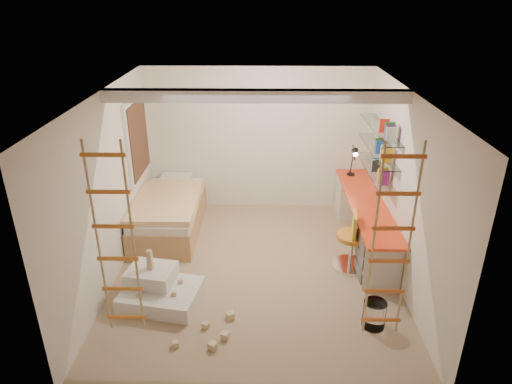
{
  "coord_description": "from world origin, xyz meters",
  "views": [
    {
      "loc": [
        0.09,
        -5.61,
        3.81
      ],
      "look_at": [
        0.0,
        0.3,
        1.15
      ],
      "focal_mm": 32.0,
      "sensor_mm": 36.0,
      "label": 1
    }
  ],
  "objects_px": {
    "play_platform": "(159,289)",
    "desk": "(364,221)",
    "swivel_chair": "(352,248)",
    "bed": "(169,213)"
  },
  "relations": [
    {
      "from": "play_platform",
      "to": "desk",
      "type": "bearing_deg",
      "value": 27.25
    },
    {
      "from": "desk",
      "to": "swivel_chair",
      "type": "bearing_deg",
      "value": -113.82
    },
    {
      "from": "bed",
      "to": "play_platform",
      "type": "distance_m",
      "value": 1.92
    },
    {
      "from": "swivel_chair",
      "to": "play_platform",
      "type": "xyz_separation_m",
      "value": [
        -2.67,
        -0.82,
        -0.16
      ]
    },
    {
      "from": "swivel_chair",
      "to": "desk",
      "type": "bearing_deg",
      "value": 66.18
    },
    {
      "from": "play_platform",
      "to": "bed",
      "type": "bearing_deg",
      "value": 96.31
    },
    {
      "from": "desk",
      "to": "play_platform",
      "type": "height_order",
      "value": "desk"
    },
    {
      "from": "desk",
      "to": "play_platform",
      "type": "relative_size",
      "value": 2.56
    },
    {
      "from": "bed",
      "to": "play_platform",
      "type": "height_order",
      "value": "bed"
    },
    {
      "from": "bed",
      "to": "swivel_chair",
      "type": "xyz_separation_m",
      "value": [
        2.88,
        -1.08,
        0.0
      ]
    }
  ]
}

